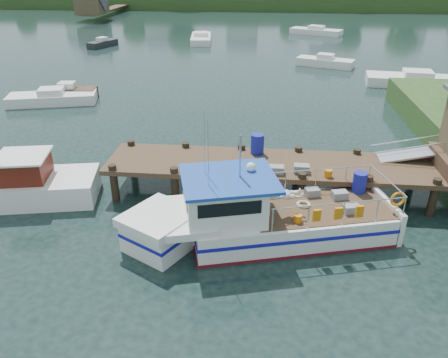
# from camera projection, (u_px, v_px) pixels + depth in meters

# --- Properties ---
(ground_plane) EXTENTS (160.00, 160.00, 0.00)m
(ground_plane) POSITION_uv_depth(u_px,v_px,m) (251.00, 191.00, 18.73)
(ground_plane) COLOR black
(dock) EXTENTS (16.60, 3.00, 4.78)m
(dock) POSITION_uv_depth(u_px,v_px,m) (418.00, 149.00, 17.15)
(dock) COLOR #453120
(dock) RESTS_ON ground
(lobster_boat) EXTENTS (9.77, 4.95, 4.72)m
(lobster_boat) POSITION_uv_depth(u_px,v_px,m) (258.00, 218.00, 15.21)
(lobster_boat) COLOR silver
(lobster_boat) RESTS_ON ground
(work_boat) EXTENTS (7.89, 3.67, 4.13)m
(work_boat) POSITION_uv_depth(u_px,v_px,m) (6.00, 186.00, 17.75)
(work_boat) COLOR silver
(work_boat) RESTS_ON ground
(moored_rowboat) EXTENTS (4.06, 1.71, 1.15)m
(moored_rowboat) POSITION_uv_depth(u_px,v_px,m) (68.00, 92.00, 31.11)
(moored_rowboat) COLOR #453120
(moored_rowboat) RESTS_ON ground
(moored_far) EXTENTS (7.01, 4.79, 1.13)m
(moored_far) POSITION_uv_depth(u_px,v_px,m) (316.00, 31.00, 57.59)
(moored_far) COLOR silver
(moored_far) RESTS_ON ground
(moored_a) EXTENTS (6.11, 3.41, 1.07)m
(moored_a) POSITION_uv_depth(u_px,v_px,m) (52.00, 98.00, 29.98)
(moored_a) COLOR silver
(moored_a) RESTS_ON ground
(moored_b) EXTENTS (5.43, 3.45, 1.14)m
(moored_b) POSITION_uv_depth(u_px,v_px,m) (325.00, 62.00, 40.41)
(moored_b) COLOR silver
(moored_b) RESTS_ON ground
(moored_c) EXTENTS (7.85, 3.51, 1.20)m
(moored_c) POSITION_uv_depth(u_px,v_px,m) (417.00, 80.00, 34.14)
(moored_c) COLOR silver
(moored_c) RESTS_ON ground
(moored_d) EXTENTS (3.08, 6.97, 1.15)m
(moored_d) POSITION_uv_depth(u_px,v_px,m) (201.00, 38.00, 52.41)
(moored_d) COLOR silver
(moored_d) RESTS_ON ground
(moored_e) EXTENTS (2.66, 4.04, 1.06)m
(moored_e) POSITION_uv_depth(u_px,v_px,m) (103.00, 43.00, 49.48)
(moored_e) COLOR black
(moored_e) RESTS_ON ground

